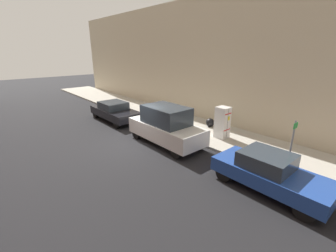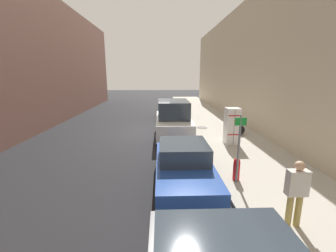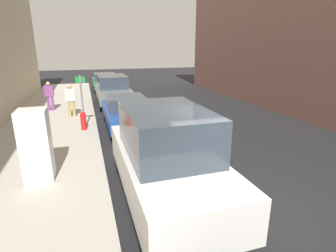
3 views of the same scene
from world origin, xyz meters
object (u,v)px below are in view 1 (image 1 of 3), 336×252
Objects in this scene: trash_bag at (210,122)px; parked_sedan_dark at (115,111)px; parked_van_white at (166,126)px; discarded_refrigerator at (222,122)px; parked_hatchback_blue at (269,172)px; street_sign_post at (292,143)px; fire_hydrant at (285,161)px.

parked_sedan_dark is (3.90, -5.82, 0.30)m from trash_bag.
parked_van_white is at bearing 0.46° from trash_bag.
parked_van_white reaches higher than discarded_refrigerator.
parked_van_white is at bearing -90.00° from parked_hatchback_blue.
street_sign_post is 0.54× the size of parked_hatchback_blue.
trash_bag is (-1.04, -1.69, -0.63)m from discarded_refrigerator.
parked_sedan_dark is 1.09× the size of parked_hatchback_blue.
street_sign_post reaches higher than fire_hydrant.
parked_hatchback_blue is at bearing 90.00° from parked_van_white.
parked_sedan_dark reaches higher than fire_hydrant.
discarded_refrigerator reaches higher than trash_bag.
fire_hydrant is 1.34× the size of trash_bag.
street_sign_post is at bearing 75.04° from discarded_refrigerator.
parked_sedan_dark is (1.74, -11.69, -0.67)m from street_sign_post.
discarded_refrigerator is at bearing -105.09° from fire_hydrant.
street_sign_post reaches higher than parked_sedan_dark.
discarded_refrigerator is 2.08m from trash_bag.
trash_bag is at bearing -179.54° from parked_van_white.
parked_sedan_dark is 11.69m from parked_hatchback_blue.
parked_sedan_dark reaches higher than trash_bag.
fire_hydrant is 1.78m from parked_hatchback_blue.
parked_van_white is at bearing -30.08° from discarded_refrigerator.
trash_bag is at bearing -121.66° from discarded_refrigerator.
street_sign_post is (1.12, 4.19, 0.35)m from discarded_refrigerator.
parked_van_white is at bearing -73.42° from street_sign_post.
fire_hydrant is (-0.03, -0.14, -0.86)m from street_sign_post.
street_sign_post is at bearing 69.82° from trash_bag.
discarded_refrigerator is 0.40× the size of parked_sedan_dark.
fire_hydrant is 6.00m from parked_van_white.
discarded_refrigerator is 8.04m from parked_sedan_dark.
trash_bag is 0.14× the size of parked_hatchback_blue.
discarded_refrigerator is 0.39× the size of parked_van_white.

